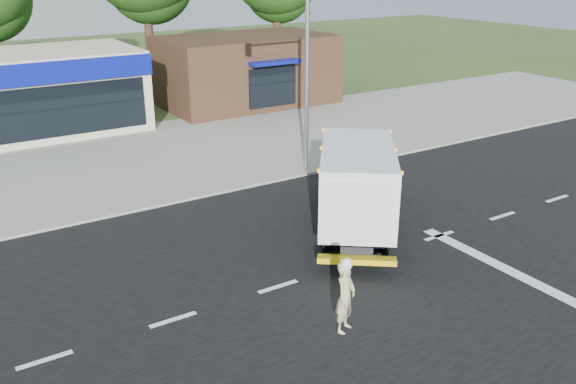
# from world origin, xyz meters

# --- Properties ---
(ground) EXTENTS (120.00, 120.00, 0.00)m
(ground) POSITION_xyz_m (0.00, 0.00, 0.00)
(ground) COLOR #385123
(ground) RESTS_ON ground
(road_asphalt) EXTENTS (60.00, 14.00, 0.02)m
(road_asphalt) POSITION_xyz_m (0.00, 0.00, 0.00)
(road_asphalt) COLOR black
(road_asphalt) RESTS_ON ground
(sidewalk) EXTENTS (60.00, 2.40, 0.12)m
(sidewalk) POSITION_xyz_m (0.00, 8.20, 0.06)
(sidewalk) COLOR gray
(sidewalk) RESTS_ON ground
(parking_apron) EXTENTS (60.00, 9.00, 0.02)m
(parking_apron) POSITION_xyz_m (0.00, 14.00, 0.01)
(parking_apron) COLOR gray
(parking_apron) RESTS_ON ground
(lane_markings) EXTENTS (55.20, 7.00, 0.01)m
(lane_markings) POSITION_xyz_m (1.35, -1.35, 0.02)
(lane_markings) COLOR silver
(lane_markings) RESTS_ON road_asphalt
(ems_box_truck) EXTENTS (5.70, 6.60, 2.98)m
(ems_box_truck) POSITION_xyz_m (1.07, 1.90, 1.72)
(ems_box_truck) COLOR black
(ems_box_truck) RESTS_ON ground
(emergency_worker) EXTENTS (0.78, 0.69, 1.90)m
(emergency_worker) POSITION_xyz_m (-2.72, -2.56, 0.93)
(emergency_worker) COLOR tan
(emergency_worker) RESTS_ON ground
(brown_storefront) EXTENTS (10.00, 6.70, 4.00)m
(brown_storefront) POSITION_xyz_m (7.00, 19.98, 2.00)
(brown_storefront) COLOR #382316
(brown_storefront) RESTS_ON ground
(traffic_signal_pole) EXTENTS (3.51, 0.25, 8.00)m
(traffic_signal_pole) POSITION_xyz_m (2.35, 7.60, 4.92)
(traffic_signal_pole) COLOR gray
(traffic_signal_pole) RESTS_ON ground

